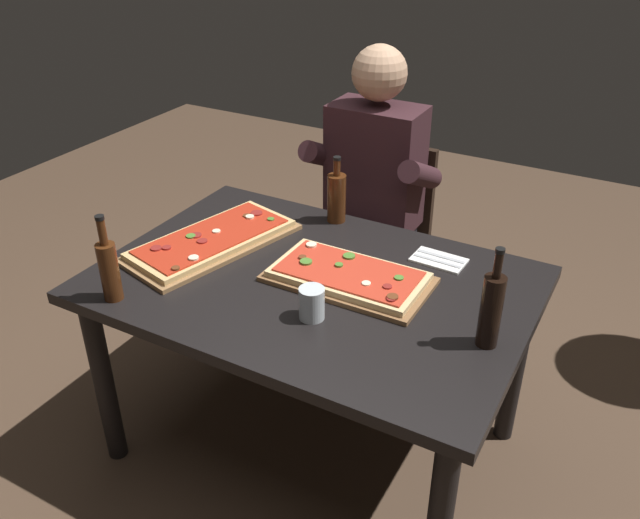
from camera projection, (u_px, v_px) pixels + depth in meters
name	position (u px, v px, depth m)	size (l,w,h in m)	color
ground_plane	(314.00, 443.00, 2.54)	(6.40, 6.40, 0.00)	#4C3828
dining_table	(313.00, 303.00, 2.22)	(1.40, 0.96, 0.74)	black
pizza_rectangular_front	(348.00, 276.00, 2.15)	(0.53, 0.29, 0.05)	brown
pizza_rectangular_left	(212.00, 241.00, 2.36)	(0.43, 0.68, 0.05)	olive
wine_bottle_dark	(109.00, 269.00, 2.02)	(0.06, 0.06, 0.29)	#47230F
oil_bottle_amber	(337.00, 197.00, 2.49)	(0.07, 0.07, 0.26)	#47230F
vinegar_bottle_green	(491.00, 309.00, 1.81)	(0.06, 0.06, 0.31)	black
tumbler_near_camera	(312.00, 305.00, 1.96)	(0.08, 0.08, 0.10)	silver
napkin_cutlery_set	(439.00, 260.00, 2.27)	(0.18, 0.12, 0.01)	white
diner_chair	(379.00, 232.00, 3.00)	(0.44, 0.44, 0.87)	black
seated_diner	(370.00, 190.00, 2.79)	(0.53, 0.41, 1.33)	#23232D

